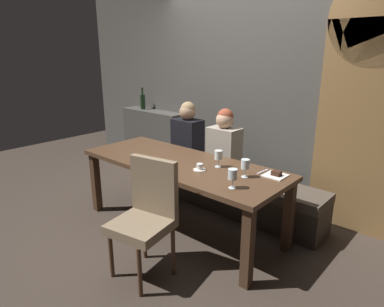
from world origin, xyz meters
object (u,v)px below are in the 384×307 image
Objects in this scene: diner_bearded at (224,143)px; wine_glass_center_back at (233,175)px; chair_near_side at (147,211)px; wine_glass_far_right at (218,156)px; fork_on_table at (263,171)px; dessert_plate at (276,175)px; dining_table at (181,170)px; diner_redhead at (188,134)px; wine_bottle_dark_red at (143,101)px; banquette_bench at (221,188)px; wine_glass_center_front at (245,165)px; espresso_cup at (200,168)px.

wine_glass_center_back is at bearing -50.71° from diner_bearded.
chair_near_side is 0.90m from wine_glass_far_right.
wine_glass_far_right is at bearing -153.42° from fork_on_table.
fork_on_table is at bearing 91.14° from wine_glass_center_back.
diner_bearded is 3.91× the size of dessert_plate.
wine_glass_far_right reaches higher than dining_table.
diner_redhead is 2.35× the size of wine_bottle_dark_red.
dessert_plate is 0.15m from fork_on_table.
banquette_bench is 3.26× the size of diner_redhead.
diner_redhead is at bearing 147.94° from wine_glass_far_right.
dessert_plate is at bearing -25.91° from banquette_bench.
wine_glass_far_right is at bearing 83.98° from chair_near_side.
diner_redhead is 1.41m from wine_glass_center_front.
wine_bottle_dark_red is 2.81m from dessert_plate.
chair_near_side is at bearing -79.35° from diner_bearded.
dining_table is 2.96× the size of diner_bearded.
dining_table is at bearing 111.91° from chair_near_side.
dessert_plate is at bearing -16.16° from wine_bottle_dark_red.
diner_redhead is at bearing 137.83° from espresso_cup.
wine_glass_center_back is (1.31, -0.92, 0.04)m from diner_redhead.
chair_near_side is at bearing -91.39° from espresso_cup.
wine_glass_center_back is 1.37× the size of espresso_cup.
wine_glass_center_back reaches higher than dining_table.
fork_on_table is (0.48, 1.00, 0.18)m from chair_near_side.
banquette_bench is 0.93m from wine_glass_far_right.
dessert_plate is at bearing 45.74° from wine_glass_center_front.
wine_glass_center_front reaches higher than banquette_bench.
wine_glass_far_right is (0.91, -0.57, 0.04)m from diner_redhead.
banquette_bench is at bearing -10.66° from wine_bottle_dark_red.
diner_bearded is at bearing 110.16° from espresso_cup.
fork_on_table is (-0.01, 0.51, -0.11)m from wine_glass_center_back.
banquette_bench is at bearing 111.69° from espresso_cup.
diner_redhead is 1.37m from fork_on_table.
chair_near_side is 5.98× the size of wine_glass_center_front.
diner_redhead reaches higher than chair_near_side.
wine_glass_far_right is 0.96× the size of fork_on_table.
dining_table is 0.72m from diner_bearded.
espresso_cup is at bearing -138.83° from fork_on_table.
wine_glass_center_back is (0.49, 0.50, 0.29)m from chair_near_side.
wine_glass_far_right reaches higher than banquette_bench.
dining_table is at bearing -162.58° from wine_glass_far_right.
dessert_plate is at bearing 14.28° from wine_glass_far_right.
wine_glass_center_back is (0.76, -0.93, 0.05)m from diner_bearded.
wine_glass_far_right is at bearing -58.58° from diner_bearded.
wine_glass_far_right is 1.37× the size of espresso_cup.
banquette_bench is 20.83× the size of espresso_cup.
dining_table is 11.58× the size of dessert_plate.
dessert_plate is (1.45, -0.43, -0.06)m from diner_redhead.
wine_bottle_dark_red is 1.92× the size of fork_on_table.
wine_glass_far_right is (0.38, 0.12, 0.20)m from dining_table.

